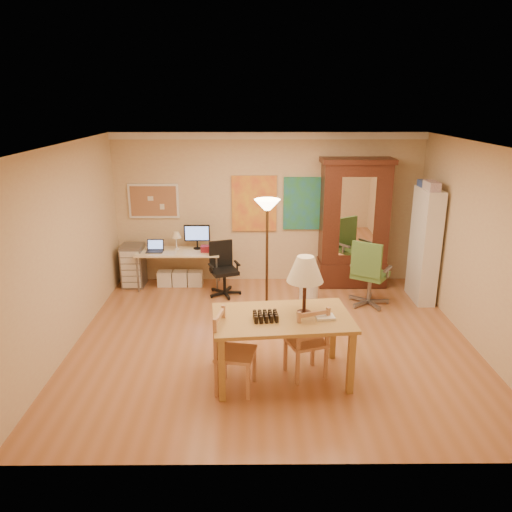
{
  "coord_description": "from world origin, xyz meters",
  "views": [
    {
      "loc": [
        -0.28,
        -6.34,
        3.25
      ],
      "look_at": [
        -0.23,
        0.3,
        1.15
      ],
      "focal_mm": 35.0,
      "sensor_mm": 36.0,
      "label": 1
    }
  ],
  "objects_px": {
    "bookshelf": "(424,246)",
    "armoire": "(353,231)",
    "dining_table": "(290,303)",
    "office_chair_green": "(368,288)",
    "computer_desk": "(181,264)",
    "office_chair_black": "(224,281)"
  },
  "relations": [
    {
      "from": "bookshelf",
      "to": "armoire",
      "type": "bearing_deg",
      "value": 144.74
    },
    {
      "from": "dining_table",
      "to": "bookshelf",
      "type": "xyz_separation_m",
      "value": [
        2.39,
        2.45,
        -0.03
      ]
    },
    {
      "from": "armoire",
      "to": "bookshelf",
      "type": "relative_size",
      "value": 1.21
    },
    {
      "from": "office_chair_green",
      "to": "bookshelf",
      "type": "distance_m",
      "value": 1.16
    },
    {
      "from": "dining_table",
      "to": "office_chair_green",
      "type": "xyz_separation_m",
      "value": [
        1.45,
        2.21,
        -0.67
      ]
    },
    {
      "from": "dining_table",
      "to": "computer_desk",
      "type": "xyz_separation_m",
      "value": [
        -1.73,
        3.1,
        -0.56
      ]
    },
    {
      "from": "office_chair_black",
      "to": "computer_desk",
      "type": "bearing_deg",
      "value": 152.5
    },
    {
      "from": "armoire",
      "to": "bookshelf",
      "type": "bearing_deg",
      "value": -35.26
    },
    {
      "from": "computer_desk",
      "to": "armoire",
      "type": "relative_size",
      "value": 0.64
    },
    {
      "from": "dining_table",
      "to": "bookshelf",
      "type": "relative_size",
      "value": 0.91
    },
    {
      "from": "office_chair_black",
      "to": "bookshelf",
      "type": "height_order",
      "value": "bookshelf"
    },
    {
      "from": "office_chair_black",
      "to": "armoire",
      "type": "distance_m",
      "value": 2.46
    },
    {
      "from": "computer_desk",
      "to": "office_chair_green",
      "type": "distance_m",
      "value": 3.31
    },
    {
      "from": "dining_table",
      "to": "office_chair_green",
      "type": "height_order",
      "value": "dining_table"
    },
    {
      "from": "office_chair_green",
      "to": "armoire",
      "type": "relative_size",
      "value": 0.49
    },
    {
      "from": "computer_desk",
      "to": "office_chair_green",
      "type": "xyz_separation_m",
      "value": [
        3.18,
        -0.9,
        -0.11
      ]
    },
    {
      "from": "dining_table",
      "to": "bookshelf",
      "type": "distance_m",
      "value": 3.42
    },
    {
      "from": "computer_desk",
      "to": "armoire",
      "type": "bearing_deg",
      "value": 1.59
    },
    {
      "from": "dining_table",
      "to": "office_chair_black",
      "type": "bearing_deg",
      "value": 109.22
    },
    {
      "from": "dining_table",
      "to": "office_chair_green",
      "type": "relative_size",
      "value": 1.54
    },
    {
      "from": "office_chair_black",
      "to": "armoire",
      "type": "height_order",
      "value": "armoire"
    },
    {
      "from": "dining_table",
      "to": "computer_desk",
      "type": "bearing_deg",
      "value": 119.13
    }
  ]
}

